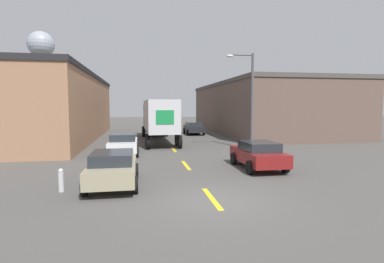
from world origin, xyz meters
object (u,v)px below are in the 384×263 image
at_px(parked_car_right_far, 194,128).
at_px(parked_car_right_near, 258,154).
at_px(parked_car_left_near, 113,168).
at_px(water_tower, 41,46).
at_px(parked_car_left_far, 123,143).
at_px(semi_truck, 158,117).
at_px(fire_hydrant, 61,180).
at_px(street_lamp, 249,94).

relative_size(parked_car_right_far, parked_car_right_near, 1.00).
relative_size(parked_car_left_near, water_tower, 0.26).
height_order(parked_car_left_far, parked_car_right_near, same).
relative_size(semi_truck, water_tower, 0.78).
bearing_deg(semi_truck, parked_car_left_near, -101.59).
relative_size(semi_truck, parked_car_left_far, 3.03).
distance_m(semi_truck, parked_car_left_far, 8.36).
bearing_deg(water_tower, parked_car_left_near, -70.47).
height_order(parked_car_left_far, parked_car_right_far, same).
relative_size(parked_car_right_far, fire_hydrant, 4.44).
bearing_deg(parked_car_right_near, parked_car_left_near, -162.75).
bearing_deg(parked_car_right_near, semi_truck, 108.44).
bearing_deg(parked_car_left_near, semi_truck, 79.73).
relative_size(water_tower, fire_hydrant, 17.32).
height_order(semi_truck, street_lamp, street_lamp).
bearing_deg(street_lamp, parked_car_left_near, -136.01).
xyz_separation_m(parked_car_left_near, street_lamp, (9.43, 9.11, 3.49)).
bearing_deg(parked_car_right_far, parked_car_left_near, -108.77).
relative_size(semi_truck, parked_car_right_near, 3.03).
xyz_separation_m(parked_car_left_far, fire_hydrant, (-1.95, -8.80, -0.32)).
bearing_deg(parked_car_left_far, street_lamp, 4.95).
xyz_separation_m(semi_truck, water_tower, (-18.36, 27.62, 11.28)).
relative_size(parked_car_left_far, water_tower, 0.26).
distance_m(parked_car_left_far, parked_car_right_near, 9.55).
xyz_separation_m(parked_car_right_near, water_tower, (-22.92, 41.28, 12.84)).
bearing_deg(water_tower, parked_car_right_far, -43.40).
bearing_deg(street_lamp, fire_hydrant, -139.82).
xyz_separation_m(semi_truck, parked_car_right_far, (4.55, 5.95, -1.56)).
relative_size(parked_car_right_near, fire_hydrant, 4.44).
xyz_separation_m(parked_car_right_far, parked_car_right_near, (0.00, -19.61, 0.00)).
relative_size(parked_car_right_far, street_lamp, 0.56).
bearing_deg(fire_hydrant, parked_car_right_far, 67.26).
xyz_separation_m(semi_truck, parked_car_left_far, (-2.90, -7.69, -1.56)).
distance_m(water_tower, street_lamp, 43.55).
distance_m(semi_truck, parked_car_right_far, 7.65).
bearing_deg(water_tower, fire_hydrant, -72.96).
distance_m(parked_car_right_far, water_tower, 34.05).
bearing_deg(semi_truck, parked_car_right_far, 51.24).
height_order(parked_car_left_near, fire_hydrant, parked_car_left_near).
bearing_deg(parked_car_right_far, parked_car_left_far, -118.66).
bearing_deg(street_lamp, parked_car_right_far, 98.80).
bearing_deg(parked_car_left_far, parked_car_right_far, 61.34).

